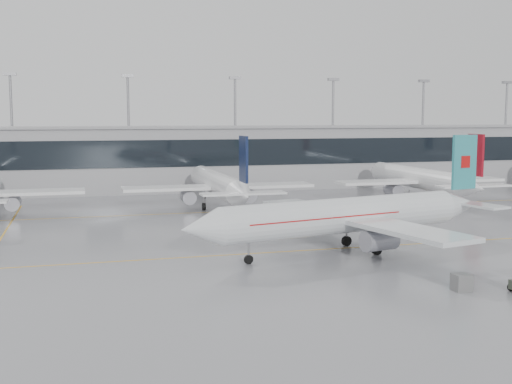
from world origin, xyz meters
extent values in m
plane|color=gray|center=(0.00, 0.00, 0.00)|extent=(320.00, 320.00, 0.00)
cube|color=gold|center=(0.00, 0.00, 0.01)|extent=(120.00, 0.25, 0.01)
cube|color=gold|center=(0.00, 30.00, 0.01)|extent=(120.00, 0.25, 0.01)
cube|color=gold|center=(-30.00, 15.00, 0.01)|extent=(0.25, 60.00, 0.01)
cube|color=gray|center=(0.00, 62.00, 6.00)|extent=(180.00, 15.00, 12.00)
cube|color=black|center=(0.00, 54.45, 7.50)|extent=(180.00, 0.20, 5.00)
cube|color=gray|center=(0.00, 62.00, 12.20)|extent=(182.00, 16.00, 0.40)
cylinder|color=gray|center=(-33.00, 68.00, 11.00)|extent=(0.50, 0.50, 22.00)
cube|color=gray|center=(-33.00, 68.00, 22.30)|extent=(2.40, 1.00, 0.60)
cylinder|color=gray|center=(-11.00, 68.00, 11.00)|extent=(0.50, 0.50, 22.00)
cube|color=gray|center=(-11.00, 68.00, 22.30)|extent=(2.40, 1.00, 0.60)
cylinder|color=gray|center=(11.00, 68.00, 11.00)|extent=(0.50, 0.50, 22.00)
cube|color=gray|center=(11.00, 68.00, 22.30)|extent=(2.40, 1.00, 0.60)
cylinder|color=gray|center=(33.00, 68.00, 11.00)|extent=(0.50, 0.50, 22.00)
cube|color=gray|center=(33.00, 68.00, 22.30)|extent=(2.40, 1.00, 0.60)
cylinder|color=gray|center=(55.00, 68.00, 11.00)|extent=(0.50, 0.50, 22.00)
cube|color=gray|center=(55.00, 68.00, 22.30)|extent=(2.40, 1.00, 0.60)
cylinder|color=gray|center=(77.00, 68.00, 11.00)|extent=(0.50, 0.50, 22.00)
cube|color=gray|center=(77.00, 68.00, 22.30)|extent=(2.40, 1.00, 0.60)
cylinder|color=silver|center=(5.51, -2.03, 3.93)|extent=(28.40, 10.04, 3.71)
cone|color=silver|center=(-10.21, -5.69, 3.93)|extent=(4.74, 4.52, 3.71)
cone|color=silver|center=(22.02, 1.82, 3.93)|extent=(6.30, 4.89, 3.71)
cube|color=silver|center=(6.97, -1.69, 3.53)|extent=(11.83, 30.98, 0.45)
cube|color=silver|center=(22.21, 1.87, 4.23)|extent=(5.40, 12.12, 0.25)
cube|color=teal|center=(22.40, 1.91, 8.95)|extent=(3.59, 1.16, 6.33)
cylinder|color=#9797A3|center=(7.58, -6.47, 2.03)|extent=(3.98, 2.86, 2.10)
cylinder|color=#9797A3|center=(5.40, 2.88, 2.03)|extent=(3.98, 2.86, 2.10)
cylinder|color=gray|center=(-5.34, -4.56, 1.26)|extent=(0.20, 0.20, 1.62)
cylinder|color=black|center=(-5.34, -4.56, 0.45)|extent=(0.94, 0.50, 0.90)
cylinder|color=gray|center=(8.54, -3.99, 1.36)|extent=(0.24, 0.24, 1.62)
cylinder|color=black|center=(8.54, -3.99, 0.55)|extent=(1.17, 0.69, 1.10)
cylinder|color=gray|center=(7.36, 1.07, 1.36)|extent=(0.24, 0.24, 1.62)
cylinder|color=black|center=(7.36, 1.07, 0.55)|extent=(1.17, 0.69, 1.10)
cube|color=#B70F0F|center=(22.40, 1.91, 8.98)|extent=(1.47, 0.76, 1.40)
cube|color=#B70F0F|center=(2.59, -2.71, 4.13)|extent=(18.38, 7.74, 0.12)
cylinder|color=#9797A3|center=(-30.20, 34.00, 1.90)|extent=(2.10, 3.60, 2.10)
cylinder|color=white|center=(0.00, 35.00, 3.80)|extent=(3.59, 27.36, 3.59)
cone|color=white|center=(0.00, 50.68, 3.80)|extent=(3.59, 4.00, 3.59)
cone|color=white|center=(0.00, 18.52, 3.80)|extent=(3.59, 5.60, 3.59)
cube|color=white|center=(0.00, 33.50, 3.40)|extent=(29.64, 5.00, 0.45)
cube|color=white|center=(0.00, 18.32, 4.10)|extent=(11.40, 2.80, 0.25)
cube|color=#0F193A|center=(0.00, 18.12, 8.66)|extent=(0.35, 3.60, 6.12)
cylinder|color=#9797A3|center=(-4.80, 34.00, 1.90)|extent=(2.10, 3.60, 2.10)
cylinder|color=#9797A3|center=(4.80, 34.00, 1.90)|extent=(2.10, 3.60, 2.10)
cylinder|color=gray|center=(0.00, 45.68, 1.23)|extent=(0.20, 0.20, 1.56)
cylinder|color=black|center=(0.00, 45.68, 0.45)|extent=(0.30, 0.90, 0.90)
cylinder|color=gray|center=(-2.60, 32.50, 1.33)|extent=(0.24, 0.24, 1.56)
cylinder|color=black|center=(-2.60, 32.50, 0.55)|extent=(0.45, 1.10, 1.10)
cylinder|color=gray|center=(2.60, 32.50, 1.33)|extent=(0.24, 0.24, 1.56)
cylinder|color=black|center=(2.60, 32.50, 0.55)|extent=(0.45, 1.10, 1.10)
cylinder|color=white|center=(35.00, 35.00, 3.80)|extent=(3.59, 27.36, 3.59)
cone|color=white|center=(35.00, 50.68, 3.80)|extent=(3.59, 4.00, 3.59)
cone|color=white|center=(35.00, 18.52, 3.80)|extent=(3.59, 5.60, 3.59)
cube|color=white|center=(35.00, 33.50, 3.40)|extent=(29.64, 5.00, 0.45)
cube|color=white|center=(35.00, 18.32, 4.10)|extent=(11.40, 2.80, 0.25)
cube|color=maroon|center=(35.00, 18.12, 8.66)|extent=(0.35, 3.60, 6.12)
cylinder|color=#9797A3|center=(30.20, 34.00, 1.90)|extent=(2.10, 3.60, 2.10)
cylinder|color=#9797A3|center=(39.80, 34.00, 1.90)|extent=(2.10, 3.60, 2.10)
cylinder|color=gray|center=(35.00, 45.68, 1.23)|extent=(0.20, 0.20, 1.56)
cylinder|color=black|center=(35.00, 45.68, 0.45)|extent=(0.30, 0.90, 0.90)
cylinder|color=gray|center=(32.40, 32.50, 1.33)|extent=(0.24, 0.24, 1.56)
cylinder|color=black|center=(32.40, 32.50, 0.55)|extent=(0.45, 1.10, 1.10)
cylinder|color=gray|center=(37.60, 32.50, 1.33)|extent=(0.24, 0.24, 1.56)
cylinder|color=black|center=(37.60, 32.50, 0.55)|extent=(0.45, 1.10, 1.10)
cylinder|color=black|center=(12.90, -19.66, 0.33)|extent=(0.68, 0.29, 0.66)
cube|color=slate|center=(9.01, -18.54, 0.70)|extent=(1.42, 1.32, 1.40)
camera|label=1|loc=(-20.93, -63.38, 14.15)|focal=45.00mm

